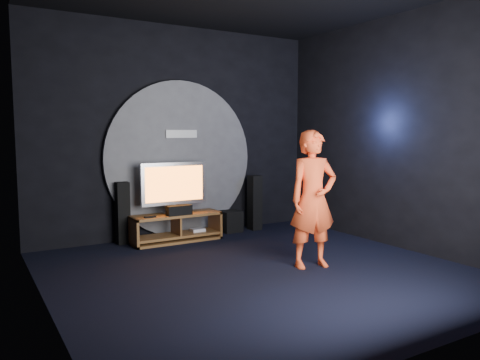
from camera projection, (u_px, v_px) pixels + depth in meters
name	position (u px, v px, depth m)	size (l,w,h in m)	color
floor	(259.00, 271.00, 5.90)	(5.00, 5.00, 0.00)	black
back_wall	(179.00, 132.00, 7.86)	(5.00, 0.04, 3.50)	black
front_wall	(438.00, 133.00, 3.58)	(5.00, 0.04, 3.50)	black
left_wall	(40.00, 132.00, 4.45)	(0.04, 5.00, 3.50)	black
right_wall	(400.00, 132.00, 6.99)	(0.04, 5.00, 3.50)	black
wall_disc_panel	(180.00, 159.00, 7.86)	(2.60, 0.11, 2.60)	#515156
media_console	(177.00, 229.00, 7.51)	(1.45, 0.45, 0.45)	brown
tv	(174.00, 185.00, 7.49)	(1.10, 0.22, 0.82)	#A8A8AF
center_speaker	(179.00, 210.00, 7.36)	(0.40, 0.15, 0.15)	black
remote	(150.00, 217.00, 7.13)	(0.18, 0.05, 0.02)	black
tower_speaker_left	(122.00, 213.00, 7.33)	(0.20, 0.22, 0.98)	black
tower_speaker_right	(255.00, 203.00, 8.40)	(0.20, 0.22, 0.98)	black
subwoofer	(231.00, 221.00, 8.24)	(0.34, 0.34, 0.37)	black
player	(313.00, 199.00, 6.03)	(0.65, 0.43, 1.78)	#F34B21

